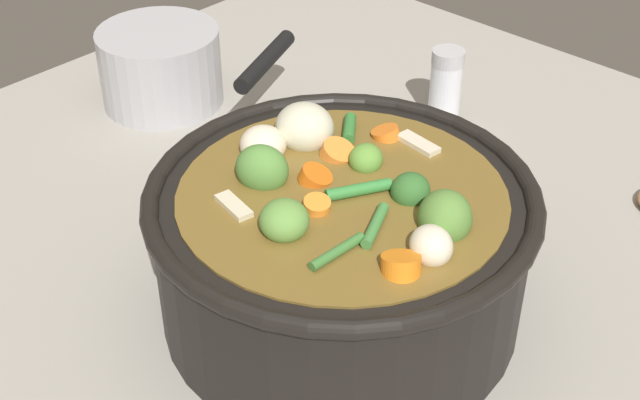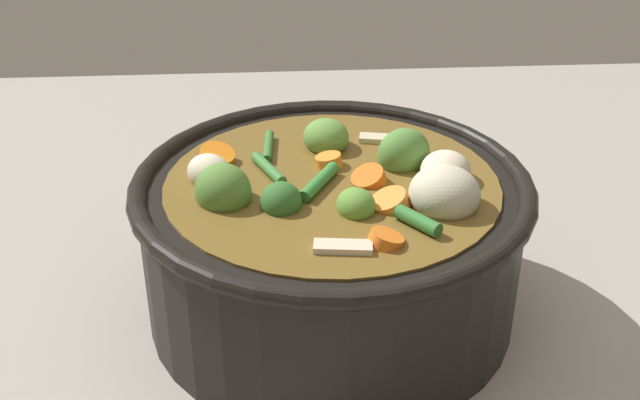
# 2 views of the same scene
# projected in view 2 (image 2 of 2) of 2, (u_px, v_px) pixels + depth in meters

# --- Properties ---
(ground_plane) EXTENTS (1.10, 1.10, 0.00)m
(ground_plane) POSITION_uv_depth(u_px,v_px,m) (331.00, 307.00, 0.68)
(ground_plane) COLOR #9E998E
(cooking_pot) EXTENTS (0.31, 0.31, 0.15)m
(cooking_pot) POSITION_uv_depth(u_px,v_px,m) (332.00, 241.00, 0.65)
(cooking_pot) COLOR black
(cooking_pot) RESTS_ON ground_plane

